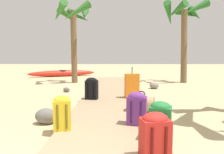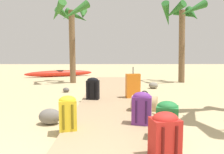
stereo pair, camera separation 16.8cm
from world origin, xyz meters
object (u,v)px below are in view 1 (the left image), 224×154
Objects in this scene: palm_tree_far_right at (184,22)px; suitcase_orange at (132,86)px; duffel_bag_tan at (141,103)px; kayak at (63,73)px; backpack_purple at (137,107)px; backpack_green at (160,120)px; backpack_yellow at (62,112)px; backpack_red at (155,134)px; palm_tree_far_left at (73,22)px; backpack_black at (92,88)px.

suitcase_orange is at bearing -124.18° from palm_tree_far_right.
duffel_bag_tan is 0.15× the size of kayak.
backpack_purple is 2.23m from suitcase_orange.
suitcase_orange reaches higher than backpack_green.
backpack_purple reaches higher than backpack_green.
backpack_purple is 1.23m from backpack_yellow.
palm_tree_far_left is at bearing 108.22° from backpack_red.
duffel_bag_tan is at bearing -44.58° from backpack_black.
backpack_purple is 1.03× the size of backpack_green.
duffel_bag_tan reaches higher than kayak.
backpack_green is 0.14× the size of palm_tree_far_right.
palm_tree_far_left reaches higher than backpack_red.
backpack_purple is at bearing -63.52° from backpack_black.
palm_tree_far_left is (-1.30, 4.07, 2.45)m from backpack_black.
palm_tree_far_right is 5.22m from palm_tree_far_left.
backpack_black is (-1.11, -0.22, -0.03)m from suitcase_orange.
backpack_yellow is at bearing 144.78° from backpack_red.
backpack_green is 0.90× the size of backpack_black.
backpack_black is at bearing 116.48° from backpack_purple.
backpack_red is 0.14× the size of palm_tree_far_left.
backpack_black reaches higher than duffel_bag_tan.
kayak is at bearing 156.20° from palm_tree_far_right.
palm_tree_far_right is 0.95× the size of kayak.
backpack_purple is 6.96m from palm_tree_far_left.
backpack_black is (-1.25, 2.63, 0.03)m from backpack_green.
duffel_bag_tan is (0.12, 1.98, -0.12)m from backpack_red.
duffel_bag_tan is 1.41m from suitcase_orange.
kayak is (-3.81, 7.02, -0.22)m from suitcase_orange.
suitcase_orange is (0.11, 2.23, 0.05)m from backpack_purple.
palm_tree_far_left is 4.36m from kayak.
backpack_yellow is 1.77m from duffel_bag_tan.
palm_tree_far_right is 1.04× the size of palm_tree_far_left.
backpack_yellow is 0.15× the size of palm_tree_far_left.
palm_tree_far_left is (-2.50, 5.25, 2.59)m from duffel_bag_tan.
backpack_green reaches higher than duffel_bag_tan.
suitcase_orange is 0.21× the size of kayak.
palm_tree_far_right is (2.79, 4.11, 2.49)m from suitcase_orange.
backpack_green is 2.92m from backpack_black.
kayak is at bearing 113.76° from palm_tree_far_left.
backpack_red is 3.34m from backpack_black.
backpack_black reaches higher than kayak.
backpack_purple is 7.42m from palm_tree_far_right.
palm_tree_far_left is (-5.21, -0.26, -0.07)m from palm_tree_far_right.
backpack_red is at bearing -71.78° from palm_tree_far_left.
backpack_black is 4.93m from palm_tree_far_left.
suitcase_orange reaches higher than backpack_red.
kayak is at bearing 114.82° from duffel_bag_tan.
palm_tree_far_right is at bearing -23.80° from kayak.
backpack_purple is at bearing 112.05° from backpack_green.
palm_tree_far_right is (2.71, 5.51, 2.67)m from duffel_bag_tan.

